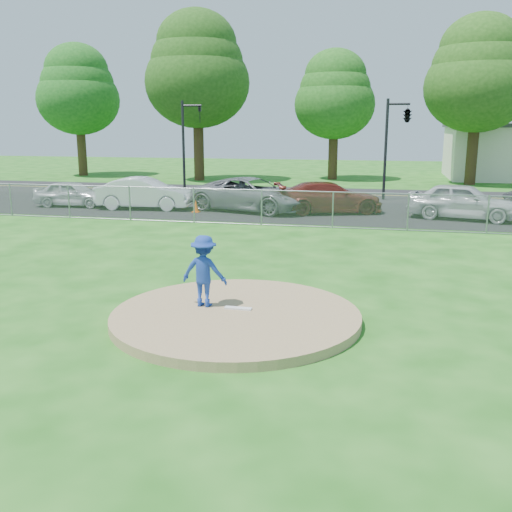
{
  "coord_description": "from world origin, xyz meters",
  "views": [
    {
      "loc": [
        3.0,
        -11.38,
        4.15
      ],
      "look_at": [
        0.0,
        2.0,
        1.0
      ],
      "focal_mm": 40.0,
      "sensor_mm": 36.0,
      "label": 1
    }
  ],
  "objects_px": {
    "pitcher": "(204,271)",
    "traffic_cone": "(196,206)",
    "parked_car_darkred": "(329,198)",
    "tree_far_left": "(78,89)",
    "tree_left": "(197,69)",
    "traffic_signal_center": "(405,117)",
    "parked_car_white": "(144,193)",
    "traffic_signal_left": "(187,139)",
    "tree_center": "(335,94)",
    "parked_car_gray": "(251,194)",
    "tree_right": "(479,73)",
    "parked_car_silver": "(72,194)",
    "parked_car_pearl": "(463,201)"
  },
  "relations": [
    {
      "from": "pitcher",
      "to": "parked_car_silver",
      "type": "relative_size",
      "value": 0.41
    },
    {
      "from": "pitcher",
      "to": "parked_car_silver",
      "type": "distance_m",
      "value": 19.4
    },
    {
      "from": "parked_car_white",
      "to": "parked_car_darkred",
      "type": "height_order",
      "value": "parked_car_white"
    },
    {
      "from": "tree_center",
      "to": "parked_car_gray",
      "type": "distance_m",
      "value": 19.07
    },
    {
      "from": "tree_far_left",
      "to": "pitcher",
      "type": "bearing_deg",
      "value": -57.05
    },
    {
      "from": "pitcher",
      "to": "traffic_signal_left",
      "type": "bearing_deg",
      "value": -65.86
    },
    {
      "from": "parked_car_white",
      "to": "pitcher",
      "type": "bearing_deg",
      "value": -157.72
    },
    {
      "from": "traffic_signal_left",
      "to": "parked_car_white",
      "type": "relative_size",
      "value": 1.17
    },
    {
      "from": "tree_far_left",
      "to": "traffic_signal_center",
      "type": "distance_m",
      "value": 28.31
    },
    {
      "from": "tree_center",
      "to": "parked_car_white",
      "type": "bearing_deg",
      "value": -112.76
    },
    {
      "from": "pitcher",
      "to": "parked_car_darkred",
      "type": "distance_m",
      "value": 15.85
    },
    {
      "from": "traffic_signal_center",
      "to": "pitcher",
      "type": "bearing_deg",
      "value": -102.39
    },
    {
      "from": "tree_right",
      "to": "parked_car_darkred",
      "type": "distance_m",
      "value": 19.33
    },
    {
      "from": "tree_center",
      "to": "parked_car_gray",
      "type": "relative_size",
      "value": 1.67
    },
    {
      "from": "parked_car_silver",
      "to": "parked_car_pearl",
      "type": "height_order",
      "value": "parked_car_pearl"
    },
    {
      "from": "tree_far_left",
      "to": "traffic_signal_left",
      "type": "bearing_deg",
      "value": -39.73
    },
    {
      "from": "tree_left",
      "to": "pitcher",
      "type": "height_order",
      "value": "tree_left"
    },
    {
      "from": "tree_right",
      "to": "parked_car_white",
      "type": "distance_m",
      "value": 25.26
    },
    {
      "from": "tree_left",
      "to": "parked_car_pearl",
      "type": "distance_m",
      "value": 24.5
    },
    {
      "from": "traffic_signal_center",
      "to": "parked_car_gray",
      "type": "height_order",
      "value": "traffic_signal_center"
    },
    {
      "from": "traffic_signal_left",
      "to": "traffic_cone",
      "type": "distance_m",
      "value": 8.23
    },
    {
      "from": "traffic_signal_center",
      "to": "parked_car_white",
      "type": "xyz_separation_m",
      "value": [
        -12.76,
        -6.57,
        -3.81
      ]
    },
    {
      "from": "tree_far_left",
      "to": "tree_center",
      "type": "distance_m",
      "value": 21.03
    },
    {
      "from": "parked_car_pearl",
      "to": "parked_car_white",
      "type": "bearing_deg",
      "value": 103.62
    },
    {
      "from": "parked_car_white",
      "to": "parked_car_gray",
      "type": "distance_m",
      "value": 5.46
    },
    {
      "from": "tree_right",
      "to": "traffic_signal_left",
      "type": "bearing_deg",
      "value": -150.62
    },
    {
      "from": "tree_far_left",
      "to": "pitcher",
      "type": "xyz_separation_m",
      "value": [
        21.2,
        -32.71,
        -6.06
      ]
    },
    {
      "from": "tree_left",
      "to": "pitcher",
      "type": "relative_size",
      "value": 7.82
    },
    {
      "from": "parked_car_gray",
      "to": "parked_car_pearl",
      "type": "xyz_separation_m",
      "value": [
        9.87,
        -0.38,
        -0.01
      ]
    },
    {
      "from": "traffic_cone",
      "to": "parked_car_silver",
      "type": "relative_size",
      "value": 0.15
    },
    {
      "from": "tree_right",
      "to": "pitcher",
      "type": "bearing_deg",
      "value": -107.17
    },
    {
      "from": "tree_left",
      "to": "parked_car_silver",
      "type": "xyz_separation_m",
      "value": [
        -1.85,
        -15.51,
        -7.57
      ]
    },
    {
      "from": "parked_car_gray",
      "to": "parked_car_white",
      "type": "bearing_deg",
      "value": 112.15
    },
    {
      "from": "tree_far_left",
      "to": "pitcher",
      "type": "height_order",
      "value": "tree_far_left"
    },
    {
      "from": "tree_left",
      "to": "tree_right",
      "type": "height_order",
      "value": "tree_left"
    },
    {
      "from": "parked_car_white",
      "to": "traffic_signal_center",
      "type": "bearing_deg",
      "value": -68.32
    },
    {
      "from": "tree_left",
      "to": "tree_center",
      "type": "relative_size",
      "value": 1.27
    },
    {
      "from": "tree_right",
      "to": "traffic_signal_center",
      "type": "distance_m",
      "value": 11.6
    },
    {
      "from": "tree_center",
      "to": "parked_car_silver",
      "type": "distance_m",
      "value": 22.73
    },
    {
      "from": "tree_far_left",
      "to": "parked_car_white",
      "type": "distance_m",
      "value": 22.85
    },
    {
      "from": "traffic_signal_left",
      "to": "traffic_cone",
      "type": "relative_size",
      "value": 9.3
    },
    {
      "from": "parked_car_silver",
      "to": "traffic_signal_center",
      "type": "bearing_deg",
      "value": -73.59
    },
    {
      "from": "tree_left",
      "to": "parked_car_darkred",
      "type": "relative_size",
      "value": 2.43
    },
    {
      "from": "tree_center",
      "to": "parked_car_darkred",
      "type": "distance_m",
      "value": 18.85
    },
    {
      "from": "tree_left",
      "to": "parked_car_white",
      "type": "distance_m",
      "value": 17.4
    },
    {
      "from": "parked_car_gray",
      "to": "pitcher",
      "type": "bearing_deg",
      "value": -153.85
    },
    {
      "from": "tree_far_left",
      "to": "tree_left",
      "type": "distance_m",
      "value": 11.24
    },
    {
      "from": "pitcher",
      "to": "traffic_cone",
      "type": "bearing_deg",
      "value": -66.76
    },
    {
      "from": "parked_car_silver",
      "to": "pitcher",
      "type": "bearing_deg",
      "value": -146.33
    },
    {
      "from": "parked_car_pearl",
      "to": "pitcher",
      "type": "bearing_deg",
      "value": 167.57
    }
  ]
}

